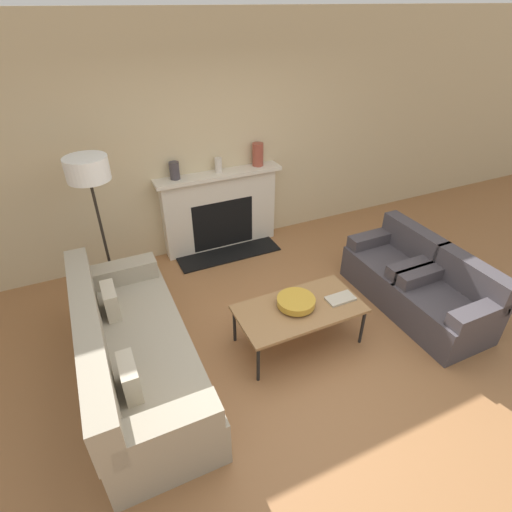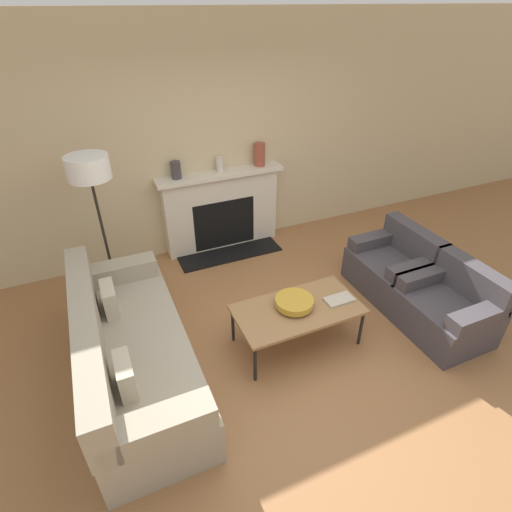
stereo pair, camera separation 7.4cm
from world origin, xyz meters
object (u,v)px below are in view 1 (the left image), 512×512
Objects in this scene: coffee_table at (299,310)px; floor_lamp at (91,186)px; mantel_vase_left at (174,171)px; mantel_vase_center_right at (258,154)px; couch at (133,354)px; fireplace at (221,212)px; book at (340,298)px; bowl at (296,302)px; armchair_far at (392,265)px; mantel_vase_center_left at (218,165)px; armchair_near at (448,306)px.

floor_lamp is (-1.56, 1.53, 0.98)m from coffee_table.
mantel_vase_center_right is (1.12, 0.00, 0.04)m from mantel_vase_left.
floor_lamp reaches higher than couch.
fireplace reaches higher than couch.
mantel_vase_center_right reaches higher than book.
coffee_table is 4.27× the size of book.
bowl is at bearing 167.28° from book.
armchair_far is 3.45m from floor_lamp.
mantel_vase_center_left is at bearing -139.01° from armchair_far.
fireplace reaches higher than bowl.
armchair_far reaches higher than bowl.
couch is at bearing -86.65° from armchair_far.
armchair_near is 1.61m from bowl.
mantel_vase_left is (-0.56, 0.01, 0.67)m from fireplace.
fireplace is 7.83× the size of mantel_vase_left.
mantel_vase_left reaches higher than armchair_near.
couch is 3.14m from armchair_near.
armchair_near is 3.05× the size of book.
couch is at bearing -117.26° from mantel_vase_left.
coffee_table is at bearing -107.34° from armchair_near.
mantel_vase_center_right is (0.11, 2.17, 0.78)m from book.
mantel_vase_left reaches higher than couch.
armchair_near is 1.15m from book.
mantel_vase_center_right reaches higher than mantel_vase_left.
fireplace is 2.05m from bowl.
book is 2.31m from mantel_vase_center_right.
mantel_vase_left is at bearing 105.43° from coffee_table.
armchair_near is at bearing -20.98° from book.
mantel_vase_center_right is at bearing 0.00° from mantel_vase_left.
couch is 2.62m from mantel_vase_center_left.
mantel_vase_center_right reaches higher than armchair_near.
floor_lamp is at bearing -110.76° from armchair_far.
mantel_vase_center_right is (2.10, 0.58, -0.16)m from floor_lamp.
couch is at bearing -129.02° from mantel_vase_center_left.
armchair_far is 2.86m from mantel_vase_left.
mantel_vase_left is at bearing 180.00° from mantel_vase_center_left.
coffee_table is at bearing -96.85° from couch.
mantel_vase_center_right reaches higher than bowl.
mantel_vase_center_right is (-0.96, 2.58, 0.95)m from armchair_near.
couch is 1.29× the size of floor_lamp.
fireplace is 8.95× the size of mantel_vase_center_left.
book is 0.17× the size of floor_lamp.
fireplace is 4.49× the size of bowl.
fireplace is 0.90m from mantel_vase_center_right.
mantel_vase_left reaches higher than coffee_table.
armchair_far is 0.71× the size of coffee_table.
book is at bearing -8.15° from coffee_table.
mantel_vase_center_left is at bearing -39.02° from couch.
fireplace is 5.62× the size of mantel_vase_center_right.
floor_lamp is at bearing -164.50° from mantel_vase_center_right.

